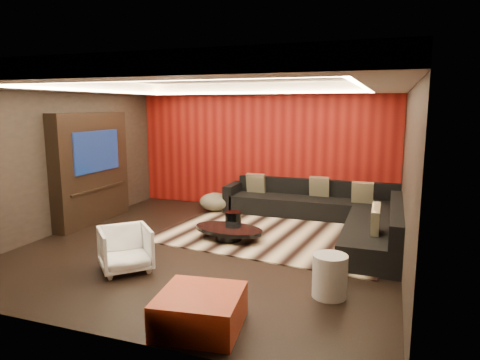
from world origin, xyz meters
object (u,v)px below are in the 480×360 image
at_px(white_side_table, 330,276).
at_px(sectional_sofa, 331,214).
at_px(coffee_table, 229,234).
at_px(armchair, 125,249).
at_px(drum_stool, 233,221).
at_px(orange_ottoman, 200,310).

distance_m(white_side_table, sectional_sofa, 3.17).
distance_m(coffee_table, armchair, 2.00).
relative_size(drum_stool, orange_ottoman, 0.42).
bearing_deg(white_side_table, orange_ottoman, -134.11).
relative_size(coffee_table, white_side_table, 2.38).
height_order(coffee_table, orange_ottoman, orange_ottoman).
xyz_separation_m(drum_stool, armchair, (-0.76, -2.33, 0.12)).
xyz_separation_m(coffee_table, drum_stool, (-0.12, 0.55, 0.07)).
bearing_deg(armchair, white_side_table, -42.69).
relative_size(drum_stool, armchair, 0.51).
bearing_deg(orange_ottoman, white_side_table, 45.89).
height_order(armchair, sectional_sofa, sectional_sofa).
bearing_deg(drum_stool, sectional_sofa, 29.05).
relative_size(white_side_table, orange_ottoman, 0.62).
xyz_separation_m(white_side_table, orange_ottoman, (-1.18, -1.22, -0.08)).
height_order(coffee_table, white_side_table, white_side_table).
relative_size(white_side_table, armchair, 0.76).
bearing_deg(white_side_table, drum_stool, 133.55).
distance_m(coffee_table, sectional_sofa, 2.16).
bearing_deg(white_side_table, armchair, -177.60).
relative_size(coffee_table, orange_ottoman, 1.48).
relative_size(coffee_table, armchair, 1.81).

